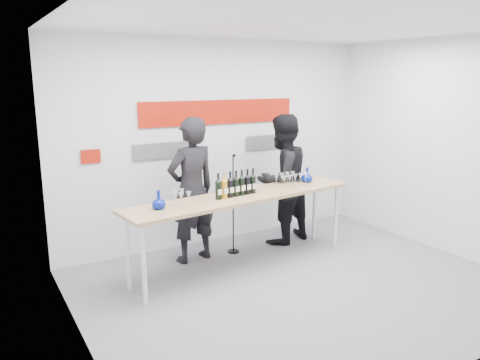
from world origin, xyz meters
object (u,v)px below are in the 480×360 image
object	(u,v)px
presenter_left	(192,190)
presenter_right	(282,179)
tasting_table	(244,200)
mic_stand	(233,223)

from	to	relation	value
presenter_left	presenter_right	world-z (taller)	presenter_left
presenter_left	presenter_right	distance (m)	1.47
tasting_table	presenter_right	size ratio (longest dim) A/B	1.71
mic_stand	presenter_right	bearing A→B (deg)	-19.17
tasting_table	mic_stand	world-z (taller)	mic_stand
tasting_table	presenter_right	world-z (taller)	presenter_right
tasting_table	presenter_left	world-z (taller)	presenter_left
presenter_left	mic_stand	bearing A→B (deg)	167.99
tasting_table	mic_stand	xyz separation A→B (m)	(0.14, 0.51, -0.47)
tasting_table	presenter_right	xyz separation A→B (m)	(0.99, 0.55, 0.06)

